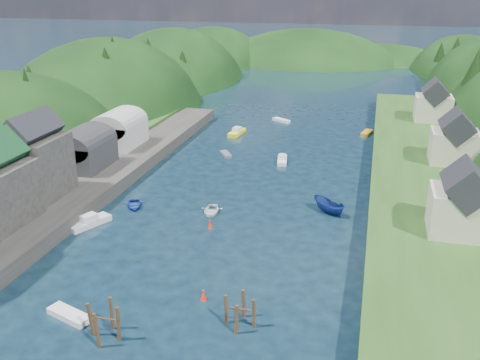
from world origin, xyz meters
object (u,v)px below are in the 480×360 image
(piling_cluster_near, at_px, (105,324))
(piling_cluster_far, at_px, (240,314))
(channel_buoy_far, at_px, (210,224))
(channel_buoy_near, at_px, (204,295))

(piling_cluster_near, height_order, piling_cluster_far, piling_cluster_near)
(piling_cluster_far, distance_m, channel_buoy_far, 20.37)
(piling_cluster_far, height_order, channel_buoy_far, piling_cluster_far)
(piling_cluster_near, xyz_separation_m, channel_buoy_near, (6.38, 7.71, -0.89))
(piling_cluster_near, bearing_deg, channel_buoy_far, 84.49)
(piling_cluster_far, height_order, channel_buoy_near, piling_cluster_far)
(piling_cluster_far, bearing_deg, piling_cluster_near, -156.61)
(piling_cluster_near, distance_m, piling_cluster_far, 11.78)
(channel_buoy_near, height_order, channel_buoy_far, same)
(piling_cluster_near, relative_size, piling_cluster_far, 1.16)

